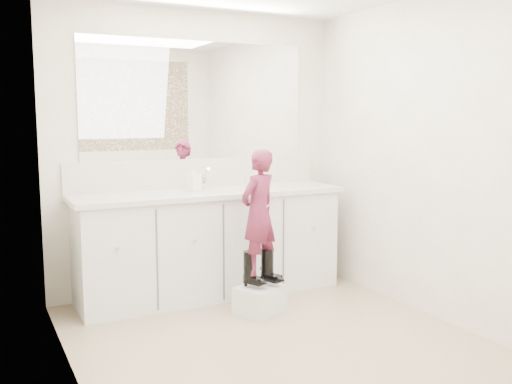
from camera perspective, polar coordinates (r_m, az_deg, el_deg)
floor at (r=3.91m, az=2.57°, el=-15.03°), size 3.00×3.00×0.00m
wall_back at (r=4.98m, az=-5.87°, el=4.03°), size 2.60×0.00×2.60m
wall_front at (r=2.44m, az=20.29°, el=-0.02°), size 2.60×0.00×2.60m
wall_left at (r=3.20m, az=-18.06°, el=1.75°), size 0.00×3.00×3.00m
wall_right at (r=4.41m, az=17.56°, el=3.27°), size 0.00×3.00×3.00m
vanity_cabinet at (r=4.84m, az=-4.57°, el=-5.34°), size 2.20×0.55×0.85m
countertop at (r=4.75m, az=-4.56°, el=-0.14°), size 2.28×0.58×0.04m
backsplash at (r=4.98m, az=-5.78°, el=1.89°), size 2.28×0.03×0.25m
mirror at (r=4.97m, az=-5.89°, el=9.09°), size 2.00×0.02×1.00m
dot_panel at (r=2.44m, az=20.61°, el=10.56°), size 2.00×0.01×1.20m
faucet at (r=4.89m, az=-5.30°, el=0.91°), size 0.08×0.08×0.10m
cup at (r=4.94m, az=-0.62°, el=1.01°), size 0.11×0.11×0.10m
soap_bottle at (r=4.73m, az=-6.26°, el=1.35°), size 0.12×0.12×0.21m
step_stool at (r=4.45m, az=0.38°, el=-10.74°), size 0.42×0.39×0.21m
boot_left at (r=4.36m, az=-0.62°, el=-7.72°), size 0.17×0.21×0.28m
boot_right at (r=4.43m, az=1.13°, el=-7.49°), size 0.17×0.21×0.28m
toddler at (r=4.30m, az=0.26°, el=-2.02°), size 0.41×0.35×0.95m
toothbrush at (r=4.25m, az=1.60°, el=-1.09°), size 0.13×0.07×0.06m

